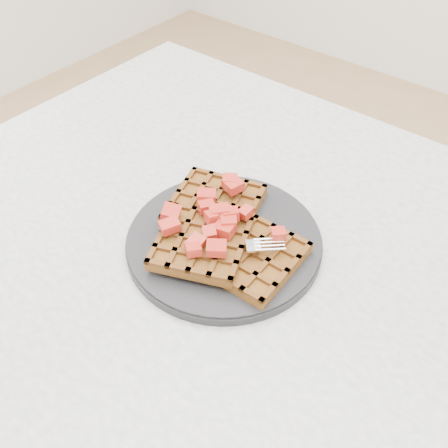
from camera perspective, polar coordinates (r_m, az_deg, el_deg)
table at (r=0.75m, az=7.02°, el=-11.22°), size 1.20×0.80×0.75m
plate at (r=0.68m, az=-0.00°, el=-1.94°), size 0.27×0.27×0.02m
waffles at (r=0.66m, az=-0.20°, el=-0.97°), size 0.23×0.22×0.03m
strawberry_pile at (r=0.64m, az=-0.00°, el=0.89°), size 0.15×0.15×0.02m
fork at (r=0.63m, az=0.38°, el=-3.85°), size 0.15×0.14×0.02m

